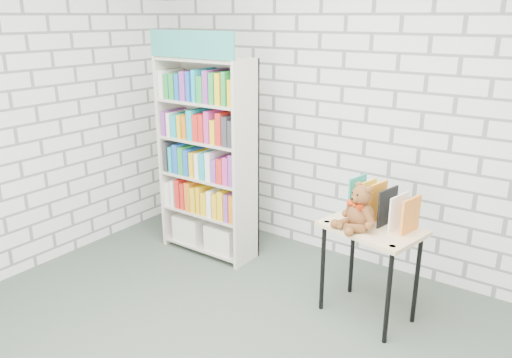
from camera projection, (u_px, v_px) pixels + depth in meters
The scene contains 5 objects.
room_shell at pixel (208, 85), 2.46m from camera, with size 4.52×4.02×2.81m.
bookshelf at pixel (208, 157), 4.45m from camera, with size 0.89×0.35×2.00m.
display_table at pixel (371, 239), 3.51m from camera, with size 0.74×0.59×0.71m.
table_books at pixel (383, 204), 3.50m from camera, with size 0.49×0.29×0.27m.
teddy_bear at pixel (359, 211), 3.41m from camera, with size 0.30×0.29×0.32m.
Camera 1 is at (1.63, -1.89, 2.11)m, focal length 35.00 mm.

